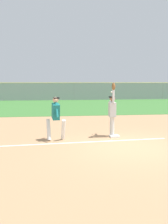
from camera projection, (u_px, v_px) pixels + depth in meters
The scene contains 12 objects.
ground_plane at pixel (131, 147), 8.81m from camera, with size 74.28×74.28×0.00m, color tan.
outfield_grass at pixel (81, 105), 24.15m from camera, with size 46.92×14.69×0.01m, color #3D7533.
chalk_foul_line at pixel (13, 146), 9.02m from camera, with size 12.00×0.10×0.01m, color white.
first_base at pixel (114, 136), 10.40m from camera, with size 0.38×0.38×0.08m, color white.
fielder at pixel (112, 110), 10.40m from camera, with size 0.29×0.90×2.28m.
runner at pixel (56, 115), 9.75m from camera, with size 0.79×0.85×1.72m.
baseball at pixel (111, 92), 10.68m from camera, with size 0.07×0.07×0.07m, color white.
outfield_fence at pixel (74, 91), 31.25m from camera, with size 47.00×0.08×2.19m.
parked_car_red at pixel (23, 94), 34.19m from camera, with size 4.53×2.37×1.25m.
parked_car_white at pixel (66, 93), 35.22m from camera, with size 4.43×2.18×1.25m.
parked_car_silver at pixel (104, 93), 36.04m from camera, with size 4.47×2.25×1.25m.
parked_car_green at pixel (142, 93), 37.15m from camera, with size 4.44×2.20×1.25m.
Camera 1 is at (-2.73, -8.32, 2.31)m, focal length 39.86 mm.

